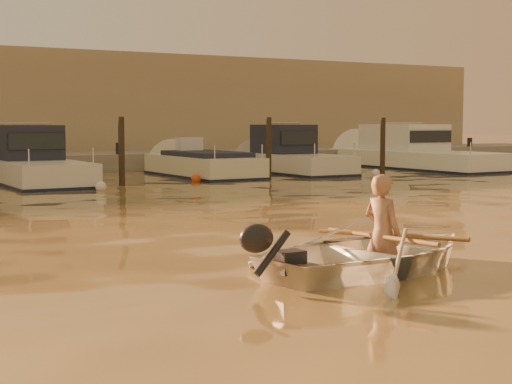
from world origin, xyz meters
TOP-DOWN VIEW (x-y plane):
  - ground_plane at (0.00, 0.00)m, footprint 160.00×160.00m
  - dinghy at (-2.11, -0.29)m, footprint 3.71×2.95m
  - person at (-2.01, -0.27)m, footprint 0.45×0.60m
  - outboard_motor at (-3.58, -0.56)m, footprint 0.96×0.56m
  - oar_port at (-1.86, -0.24)m, footprint 0.86×1.96m
  - oar_starboard at (-2.06, -0.28)m, footprint 0.08×2.10m
  - moored_boat_2 at (-2.24, 16.00)m, footprint 2.17×7.32m
  - moored_boat_3 at (3.51, 16.00)m, footprint 2.11×6.07m
  - moored_boat_4 at (7.09, 16.00)m, footprint 2.04×6.35m
  - moored_boat_5 at (13.07, 16.00)m, footprint 2.76×9.09m
  - piling_2 at (-0.20, 13.80)m, footprint 0.18×0.18m
  - piling_3 at (4.80, 13.80)m, footprint 0.18×0.18m
  - piling_4 at (9.50, 13.80)m, footprint 0.18×0.18m
  - fender_c at (-1.30, 12.47)m, footprint 0.30×0.30m
  - fender_d at (2.25, 13.92)m, footprint 0.30×0.30m
  - fender_e at (8.60, 13.06)m, footprint 0.30×0.30m
  - quay at (0.00, 21.50)m, footprint 52.00×4.00m
  - waterfront_building at (0.00, 27.00)m, footprint 46.00×7.00m

SIDE VIEW (x-z plane):
  - ground_plane at x=0.00m, z-range 0.00..0.00m
  - fender_c at x=-1.30m, z-range -0.05..0.25m
  - fender_d at x=2.25m, z-range -0.05..0.25m
  - fender_e at x=8.60m, z-range -0.05..0.25m
  - quay at x=0.00m, z-range -0.35..0.65m
  - moored_boat_3 at x=3.51m, z-range -0.25..0.70m
  - dinghy at x=-2.11m, z-range -0.12..0.57m
  - outboard_motor at x=-3.58m, z-range -0.07..0.63m
  - oar_port at x=-1.86m, z-range 0.35..0.49m
  - oar_starboard at x=-2.06m, z-range 0.35..0.49m
  - person at x=-2.01m, z-range -0.30..1.20m
  - moored_boat_2 at x=-2.24m, z-range -0.25..1.50m
  - moored_boat_4 at x=7.09m, z-range -0.25..1.50m
  - moored_boat_5 at x=13.07m, z-range -0.25..1.50m
  - piling_2 at x=-0.20m, z-range -0.20..2.00m
  - piling_3 at x=4.80m, z-range -0.20..2.00m
  - piling_4 at x=9.50m, z-range -0.20..2.00m
  - waterfront_building at x=0.00m, z-range 0.00..4.80m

